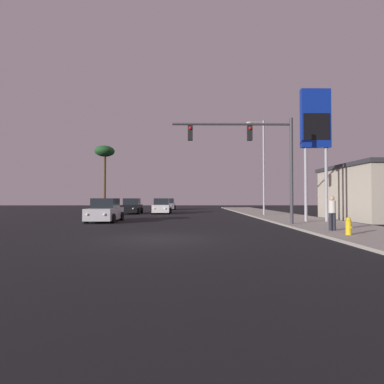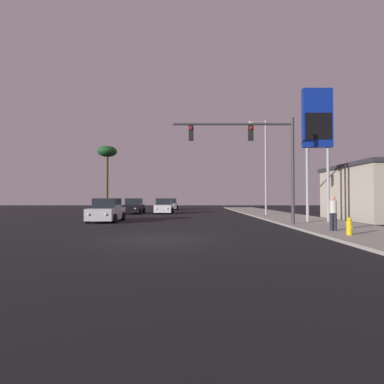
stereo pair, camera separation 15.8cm
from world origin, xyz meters
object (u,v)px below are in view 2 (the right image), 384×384
(car_grey, at_px, (169,205))
(palm_tree_mid, at_px, (106,155))
(car_silver, at_px, (105,211))
(fire_hydrant, at_px, (347,226))
(pedestrian_on_sidewalk, at_px, (331,212))
(street_lamp, at_px, (263,162))
(car_white, at_px, (162,207))
(gas_station_sign, at_px, (316,126))
(car_black, at_px, (132,207))
(traffic_light_mast, at_px, (257,148))

(car_grey, height_order, palm_tree_mid, palm_tree_mid)
(car_silver, relative_size, fire_hydrant, 5.68)
(pedestrian_on_sidewalk, bearing_deg, car_silver, 150.97)
(street_lamp, bearing_deg, fire_hydrant, -90.84)
(car_silver, xyz_separation_m, fire_hydrant, (12.82, -8.90, -0.27))
(car_grey, relative_size, car_white, 1.00)
(gas_station_sign, bearing_deg, pedestrian_on_sidewalk, -106.42)
(palm_tree_mid, bearing_deg, fire_hydrant, -54.30)
(street_lamp, bearing_deg, car_silver, -152.43)
(car_grey, xyz_separation_m, palm_tree_mid, (-7.24, -7.98, 6.25))
(car_black, relative_size, car_grey, 1.00)
(car_silver, relative_size, pedestrian_on_sidewalk, 2.59)
(car_white, distance_m, palm_tree_mid, 10.15)
(fire_hydrant, distance_m, pedestrian_on_sidewalk, 1.80)
(car_black, bearing_deg, car_white, -176.07)
(pedestrian_on_sidewalk, bearing_deg, traffic_light_mast, 126.10)
(car_black, distance_m, car_grey, 12.06)
(car_white, bearing_deg, traffic_light_mast, 114.26)
(traffic_light_mast, distance_m, palm_tree_mid, 23.37)
(car_silver, bearing_deg, palm_tree_mid, -74.52)
(car_white, xyz_separation_m, palm_tree_mid, (-7.26, 3.36, 6.25))
(car_silver, bearing_deg, traffic_light_mast, 161.09)
(traffic_light_mast, bearing_deg, pedestrian_on_sidewalk, -53.90)
(car_grey, bearing_deg, traffic_light_mast, 103.68)
(street_lamp, bearing_deg, car_white, 155.00)
(traffic_light_mast, xyz_separation_m, pedestrian_on_sidewalk, (2.76, -3.79, -3.70))
(car_black, bearing_deg, palm_tree_mid, -43.18)
(car_black, bearing_deg, gas_station_sign, 138.56)
(car_white, height_order, fire_hydrant, car_white)
(pedestrian_on_sidewalk, distance_m, palm_tree_mid, 28.58)
(traffic_light_mast, bearing_deg, car_grey, 105.32)
(car_grey, bearing_deg, gas_station_sign, 113.97)
(palm_tree_mid, bearing_deg, car_black, -42.17)
(car_silver, xyz_separation_m, gas_station_sign, (14.64, -1.45, 5.86))
(car_black, relative_size, fire_hydrant, 5.69)
(car_black, distance_m, palm_tree_mid, 8.27)
(car_white, xyz_separation_m, fire_hydrant, (9.79, -20.38, -0.27))
(car_silver, height_order, gas_station_sign, gas_station_sign)
(car_grey, xyz_separation_m, street_lamp, (10.04, -16.01, 4.36))
(car_silver, distance_m, palm_tree_mid, 16.66)
(street_lamp, height_order, palm_tree_mid, street_lamp)
(car_grey, distance_m, street_lamp, 19.40)
(gas_station_sign, bearing_deg, car_white, 131.91)
(gas_station_sign, relative_size, pedestrian_on_sidewalk, 5.39)
(car_grey, bearing_deg, street_lamp, 120.46)
(traffic_light_mast, bearing_deg, gas_station_sign, 23.62)
(car_grey, distance_m, gas_station_sign, 27.55)
(car_black, relative_size, traffic_light_mast, 0.59)
(car_silver, bearing_deg, street_lamp, -152.88)
(car_grey, height_order, gas_station_sign, gas_station_sign)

